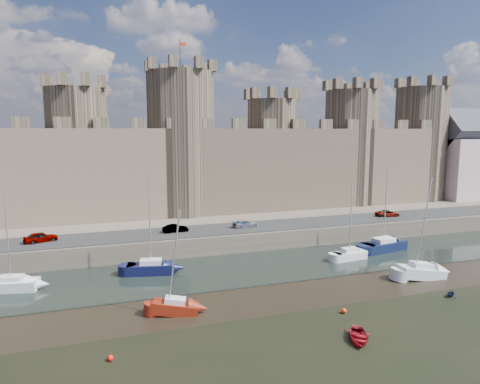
{
  "coord_description": "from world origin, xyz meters",
  "views": [
    {
      "loc": [
        -11.25,
        -22.07,
        16.2
      ],
      "look_at": [
        3.43,
        22.0,
        9.49
      ],
      "focal_mm": 32.0,
      "sensor_mm": 36.0,
      "label": 1
    }
  ],
  "objects_px": {
    "car_3": "(388,214)",
    "sailboat_5": "(421,271)",
    "sailboat_1": "(151,267)",
    "car_0": "(41,237)",
    "sailboat_0": "(11,284)",
    "car_1": "(175,229)",
    "car_2": "(245,224)",
    "sailboat_2": "(349,254)",
    "sailboat_4": "(175,306)",
    "sailboat_3": "(384,245)"
  },
  "relations": [
    {
      "from": "car_2",
      "to": "sailboat_1",
      "type": "height_order",
      "value": "sailboat_1"
    },
    {
      "from": "car_1",
      "to": "sailboat_5",
      "type": "distance_m",
      "value": 30.85
    },
    {
      "from": "sailboat_4",
      "to": "sailboat_5",
      "type": "bearing_deg",
      "value": 16.26
    },
    {
      "from": "car_0",
      "to": "sailboat_1",
      "type": "height_order",
      "value": "sailboat_1"
    },
    {
      "from": "car_2",
      "to": "sailboat_2",
      "type": "xyz_separation_m",
      "value": [
        10.11,
        -11.06,
        -2.27
      ]
    },
    {
      "from": "sailboat_1",
      "to": "sailboat_4",
      "type": "height_order",
      "value": "sailboat_1"
    },
    {
      "from": "sailboat_0",
      "to": "sailboat_1",
      "type": "relative_size",
      "value": 0.92
    },
    {
      "from": "car_3",
      "to": "sailboat_3",
      "type": "distance_m",
      "value": 12.0
    },
    {
      "from": "car_1",
      "to": "sailboat_4",
      "type": "relative_size",
      "value": 0.36
    },
    {
      "from": "sailboat_2",
      "to": "sailboat_5",
      "type": "relative_size",
      "value": 0.84
    },
    {
      "from": "car_2",
      "to": "sailboat_3",
      "type": "distance_m",
      "value": 19.13
    },
    {
      "from": "sailboat_0",
      "to": "sailboat_3",
      "type": "xyz_separation_m",
      "value": [
        45.08,
        0.29,
        0.09
      ]
    },
    {
      "from": "car_3",
      "to": "sailboat_4",
      "type": "relative_size",
      "value": 0.4
    },
    {
      "from": "sailboat_0",
      "to": "sailboat_5",
      "type": "xyz_separation_m",
      "value": [
        42.24,
        -10.04,
        0.03
      ]
    },
    {
      "from": "car_3",
      "to": "sailboat_2",
      "type": "xyz_separation_m",
      "value": [
        -14.06,
        -11.1,
        -2.26
      ]
    },
    {
      "from": "car_1",
      "to": "sailboat_0",
      "type": "distance_m",
      "value": 20.88
    },
    {
      "from": "car_2",
      "to": "sailboat_4",
      "type": "bearing_deg",
      "value": 135.69
    },
    {
      "from": "car_1",
      "to": "car_2",
      "type": "xyz_separation_m",
      "value": [
        9.93,
        -0.11,
        -0.02
      ]
    },
    {
      "from": "sailboat_4",
      "to": "sailboat_0",
      "type": "bearing_deg",
      "value": 159.18
    },
    {
      "from": "car_2",
      "to": "sailboat_0",
      "type": "distance_m",
      "value": 29.98
    },
    {
      "from": "sailboat_1",
      "to": "sailboat_2",
      "type": "bearing_deg",
      "value": 6.41
    },
    {
      "from": "car_1",
      "to": "sailboat_5",
      "type": "relative_size",
      "value": 0.3
    },
    {
      "from": "sailboat_2",
      "to": "sailboat_5",
      "type": "bearing_deg",
      "value": -72.09
    },
    {
      "from": "car_1",
      "to": "sailboat_3",
      "type": "distance_m",
      "value": 28.25
    },
    {
      "from": "car_2",
      "to": "sailboat_5",
      "type": "relative_size",
      "value": 0.33
    },
    {
      "from": "sailboat_0",
      "to": "sailboat_2",
      "type": "xyz_separation_m",
      "value": [
        38.5,
        -1.69,
        0.01
      ]
    },
    {
      "from": "car_0",
      "to": "sailboat_2",
      "type": "height_order",
      "value": "sailboat_2"
    },
    {
      "from": "sailboat_1",
      "to": "sailboat_5",
      "type": "xyz_separation_m",
      "value": [
        28.14,
        -10.73,
        -0.03
      ]
    },
    {
      "from": "car_0",
      "to": "sailboat_1",
      "type": "distance_m",
      "value": 15.35
    },
    {
      "from": "car_0",
      "to": "sailboat_0",
      "type": "xyz_separation_m",
      "value": [
        -1.82,
        -9.6,
        -2.4
      ]
    },
    {
      "from": "car_3",
      "to": "sailboat_5",
      "type": "distance_m",
      "value": 22.13
    },
    {
      "from": "car_2",
      "to": "sailboat_2",
      "type": "bearing_deg",
      "value": -147.95
    },
    {
      "from": "sailboat_1",
      "to": "sailboat_3",
      "type": "height_order",
      "value": "sailboat_3"
    },
    {
      "from": "sailboat_0",
      "to": "sailboat_4",
      "type": "bearing_deg",
      "value": -23.81
    },
    {
      "from": "sailboat_0",
      "to": "sailboat_1",
      "type": "distance_m",
      "value": 14.12
    },
    {
      "from": "car_2",
      "to": "sailboat_1",
      "type": "relative_size",
      "value": 0.35
    },
    {
      "from": "car_3",
      "to": "sailboat_5",
      "type": "bearing_deg",
      "value": 162.29
    },
    {
      "from": "sailboat_1",
      "to": "sailboat_5",
      "type": "bearing_deg",
      "value": -8.88
    },
    {
      "from": "sailboat_2",
      "to": "sailboat_0",
      "type": "bearing_deg",
      "value": 171.26
    },
    {
      "from": "sailboat_1",
      "to": "sailboat_3",
      "type": "bearing_deg",
      "value": 11.24
    },
    {
      "from": "car_0",
      "to": "sailboat_0",
      "type": "distance_m",
      "value": 10.06
    },
    {
      "from": "car_2",
      "to": "car_3",
      "type": "bearing_deg",
      "value": -100.29
    },
    {
      "from": "car_2",
      "to": "car_3",
      "type": "relative_size",
      "value": 0.98
    },
    {
      "from": "sailboat_1",
      "to": "sailboat_5",
      "type": "distance_m",
      "value": 30.12
    },
    {
      "from": "car_0",
      "to": "car_1",
      "type": "height_order",
      "value": "car_0"
    },
    {
      "from": "car_0",
      "to": "car_3",
      "type": "bearing_deg",
      "value": -109.64
    },
    {
      "from": "car_2",
      "to": "sailboat_2",
      "type": "relative_size",
      "value": 0.39
    },
    {
      "from": "car_3",
      "to": "sailboat_2",
      "type": "relative_size",
      "value": 0.4
    },
    {
      "from": "car_0",
      "to": "sailboat_5",
      "type": "xyz_separation_m",
      "value": [
        40.42,
        -19.63,
        -2.36
      ]
    },
    {
      "from": "car_1",
      "to": "car_2",
      "type": "relative_size",
      "value": 0.92
    }
  ]
}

